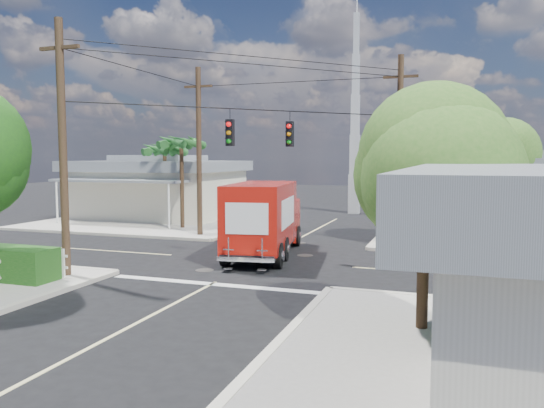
% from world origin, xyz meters
% --- Properties ---
extents(ground, '(120.00, 120.00, 0.00)m').
position_xyz_m(ground, '(0.00, 0.00, 0.00)').
color(ground, black).
rests_on(ground, ground).
extents(sidewalk_ne, '(14.12, 14.12, 0.14)m').
position_xyz_m(sidewalk_ne, '(10.88, 10.88, 0.07)').
color(sidewalk_ne, '#A39E93').
rests_on(sidewalk_ne, ground).
extents(sidewalk_nw, '(14.12, 14.12, 0.14)m').
position_xyz_m(sidewalk_nw, '(-10.88, 10.88, 0.07)').
color(sidewalk_nw, '#A39E93').
rests_on(sidewalk_nw, ground).
extents(road_markings, '(32.00, 32.00, 0.01)m').
position_xyz_m(road_markings, '(0.00, -1.47, 0.01)').
color(road_markings, beige).
rests_on(road_markings, ground).
extents(building_nw, '(10.80, 10.20, 4.30)m').
position_xyz_m(building_nw, '(-12.00, 12.46, 2.22)').
color(building_nw, beige).
rests_on(building_nw, sidewalk_nw).
extents(radio_tower, '(0.80, 0.80, 17.00)m').
position_xyz_m(radio_tower, '(0.50, 20.00, 5.64)').
color(radio_tower, silver).
rests_on(radio_tower, ground).
extents(tree_ne_front, '(4.21, 4.14, 6.66)m').
position_xyz_m(tree_ne_front, '(7.21, 6.76, 4.77)').
color(tree_ne_front, '#422D1C').
rests_on(tree_ne_front, sidewalk_ne).
extents(tree_ne_back, '(3.77, 3.66, 5.82)m').
position_xyz_m(tree_ne_back, '(9.81, 8.96, 4.19)').
color(tree_ne_back, '#422D1C').
rests_on(tree_ne_back, sidewalk_ne).
extents(tree_se, '(3.67, 3.54, 5.62)m').
position_xyz_m(tree_se, '(7.01, -7.24, 4.04)').
color(tree_se, '#422D1C').
rests_on(tree_se, sidewalk_se).
extents(palm_nw_front, '(3.01, 3.08, 5.59)m').
position_xyz_m(palm_nw_front, '(-7.50, 7.50, 5.04)').
color(palm_nw_front, '#422D1C').
rests_on(palm_nw_front, sidewalk_nw).
extents(palm_nw_back, '(3.01, 3.08, 5.19)m').
position_xyz_m(palm_nw_back, '(-9.50, 9.00, 4.67)').
color(palm_nw_back, '#422D1C').
rests_on(palm_nw_back, sidewalk_nw).
extents(utility_poles, '(12.00, 10.68, 9.00)m').
position_xyz_m(utility_poles, '(-1.58, 1.60, 4.67)').
color(utility_poles, '#473321').
rests_on(utility_poles, ground).
extents(picket_fence, '(5.94, 0.06, 1.00)m').
position_xyz_m(picket_fence, '(-7.80, -5.60, 0.68)').
color(picket_fence, silver).
rests_on(picket_fence, sidewalk_sw).
extents(vending_boxes, '(1.90, 0.50, 1.10)m').
position_xyz_m(vending_boxes, '(6.50, 6.20, 0.69)').
color(vending_boxes, '#A1120F').
rests_on(vending_boxes, sidewalk_ne).
extents(delivery_truck, '(3.29, 7.60, 3.19)m').
position_xyz_m(delivery_truck, '(-0.08, 1.19, 1.62)').
color(delivery_truck, black).
rests_on(delivery_truck, ground).
extents(parked_car, '(5.73, 3.78, 1.46)m').
position_xyz_m(parked_car, '(10.20, 3.41, 0.73)').
color(parked_car, silver).
rests_on(parked_car, ground).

